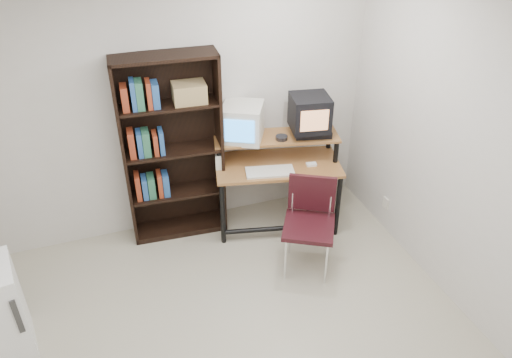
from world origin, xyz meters
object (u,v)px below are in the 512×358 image
object	(u,v)px
pc_tower	(319,203)
bookshelf	(172,148)
crt_tv	(310,113)
crt_monitor	(243,122)
school_chair	(310,215)
computer_desk	(277,166)

from	to	relation	value
pc_tower	bookshelf	bearing A→B (deg)	-176.42
crt_tv	pc_tower	bearing A→B (deg)	-43.27
crt_tv	bookshelf	bearing A→B (deg)	-179.07
bookshelf	crt_tv	bearing A→B (deg)	-5.34
crt_monitor	school_chair	world-z (taller)	crt_monitor
crt_tv	school_chair	bearing A→B (deg)	-101.67
crt_monitor	pc_tower	distance (m)	1.24
computer_desk	school_chair	size ratio (longest dim) A/B	1.49
computer_desk	crt_tv	xyz separation A→B (m)	(0.34, 0.02, 0.53)
crt_tv	school_chair	xyz separation A→B (m)	(-0.30, -0.74, -0.66)
computer_desk	crt_monitor	bearing A→B (deg)	163.32
crt_tv	crt_monitor	bearing A→B (deg)	176.40
computer_desk	pc_tower	xyz separation A→B (m)	(0.44, -0.12, -0.48)
computer_desk	crt_tv	bearing A→B (deg)	15.76
crt_monitor	school_chair	xyz separation A→B (m)	(0.34, -0.90, -0.59)
pc_tower	bookshelf	size ratio (longest dim) A/B	0.24
school_chair	computer_desk	bearing A→B (deg)	122.33
crt_monitor	school_chair	bearing A→B (deg)	-41.40
pc_tower	crt_monitor	bearing A→B (deg)	175.77
computer_desk	bookshelf	distance (m)	1.07
crt_monitor	computer_desk	bearing A→B (deg)	-2.16
computer_desk	crt_tv	size ratio (longest dim) A/B	3.21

